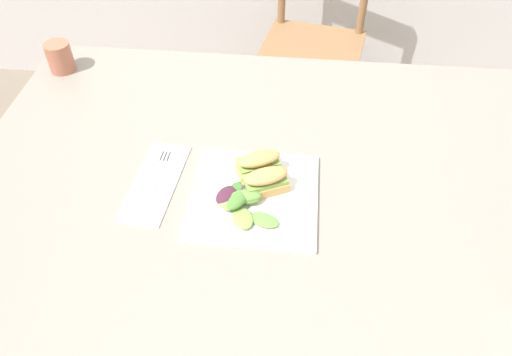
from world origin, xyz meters
TOP-DOWN VIEW (x-y plane):
  - dining_table at (0.00, 0.19)m, footprint 1.33×1.03m
  - chair_wooden_far at (0.11, 1.30)m, footprint 0.46×0.46m
  - plate_lunch at (-0.01, 0.16)m, footprint 0.26×0.26m
  - sandwich_half_front at (0.01, 0.17)m, footprint 0.10×0.09m
  - sandwich_half_back at (-0.01, 0.22)m, footprint 0.10×0.09m
  - salad_mixed_greens at (-0.03, 0.13)m, footprint 0.15×0.14m
  - napkin_folded at (-0.23, 0.18)m, footprint 0.11×0.25m
  - fork_on_napkin at (-0.23, 0.20)m, footprint 0.03×0.19m
  - cup_extra_side at (-0.59, 0.58)m, footprint 0.07×0.07m

SIDE VIEW (x-z plane):
  - chair_wooden_far at x=0.11m, z-range 0.01..0.88m
  - dining_table at x=0.00m, z-range 0.26..1.00m
  - napkin_folded at x=-0.23m, z-range 0.74..0.74m
  - plate_lunch at x=-0.01m, z-range 0.74..0.75m
  - fork_on_napkin at x=-0.23m, z-range 0.74..0.75m
  - salad_mixed_greens at x=-0.03m, z-range 0.75..0.78m
  - sandwich_half_front at x=0.01m, z-range 0.75..0.81m
  - sandwich_half_back at x=-0.01m, z-range 0.75..0.81m
  - cup_extra_side at x=-0.59m, z-range 0.74..0.82m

